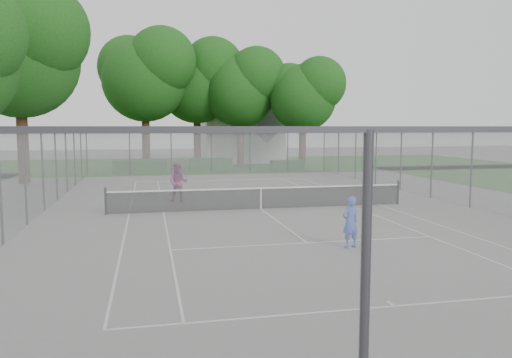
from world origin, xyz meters
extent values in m
plane|color=slate|center=(0.00, 0.00, 0.00)|extent=(120.00, 120.00, 0.00)
cube|color=#204D16|center=(0.00, 26.00, 0.00)|extent=(60.00, 20.00, 0.00)
cube|color=silver|center=(0.00, -11.88, 0.01)|extent=(10.97, 0.06, 0.01)
cube|color=silver|center=(0.00, 11.88, 0.01)|extent=(10.97, 0.06, 0.01)
cube|color=silver|center=(-5.49, 0.00, 0.01)|extent=(0.06, 23.77, 0.01)
cube|color=silver|center=(5.49, 0.00, 0.01)|extent=(0.06, 23.77, 0.01)
cube|color=silver|center=(-4.12, 0.00, 0.01)|extent=(0.06, 23.77, 0.01)
cube|color=silver|center=(4.12, 0.00, 0.01)|extent=(0.06, 23.77, 0.01)
cube|color=silver|center=(0.00, -6.40, 0.01)|extent=(8.23, 0.06, 0.01)
cube|color=silver|center=(0.00, 6.40, 0.01)|extent=(8.23, 0.06, 0.01)
cube|color=silver|center=(0.00, 0.00, 0.01)|extent=(0.06, 12.80, 0.01)
cube|color=silver|center=(0.00, -11.73, 0.01)|extent=(0.06, 0.30, 0.01)
cube|color=silver|center=(0.00, 11.73, 0.01)|extent=(0.06, 0.30, 0.01)
cylinder|color=black|center=(-6.39, 0.00, 0.55)|extent=(0.10, 0.10, 1.10)
cylinder|color=black|center=(6.39, 0.00, 0.55)|extent=(0.10, 0.10, 1.10)
cube|color=black|center=(0.00, 0.00, 0.45)|extent=(12.67, 0.01, 0.86)
cube|color=white|center=(0.00, 0.00, 0.91)|extent=(12.77, 0.03, 0.06)
cube|color=white|center=(0.00, 0.00, 0.44)|extent=(0.05, 0.02, 0.88)
cylinder|color=#38383D|center=(-9.00, 17.00, 1.75)|extent=(0.08, 0.08, 3.50)
cylinder|color=#38383D|center=(9.00, 17.00, 1.75)|extent=(0.08, 0.08, 3.50)
cube|color=slate|center=(0.00, 17.00, 1.75)|extent=(18.00, 0.02, 3.50)
cube|color=slate|center=(-9.00, 0.00, 1.75)|extent=(0.02, 34.00, 3.50)
cube|color=slate|center=(9.00, 0.00, 1.75)|extent=(0.02, 34.00, 3.50)
cube|color=#38383D|center=(0.00, 17.00, 3.50)|extent=(18.00, 0.05, 0.05)
cube|color=#38383D|center=(-9.00, 0.00, 3.50)|extent=(0.05, 34.00, 0.05)
cube|color=#38383D|center=(9.00, 0.00, 3.50)|extent=(0.05, 34.00, 0.05)
cylinder|color=#331D12|center=(-4.84, 22.90, 2.50)|extent=(0.66, 0.66, 4.99)
sphere|color=#123D10|center=(-4.84, 22.90, 7.48)|extent=(7.10, 7.10, 7.10)
sphere|color=#123D10|center=(-3.42, 21.84, 8.90)|extent=(5.68, 5.68, 5.68)
sphere|color=#123D10|center=(-6.08, 23.79, 8.54)|extent=(5.33, 5.33, 5.33)
cylinder|color=#331D12|center=(-0.29, 24.97, 2.43)|extent=(0.66, 0.66, 4.85)
sphere|color=#123D10|center=(-0.29, 24.97, 7.27)|extent=(6.90, 6.90, 6.90)
sphere|color=#123D10|center=(1.09, 23.93, 8.65)|extent=(5.52, 5.52, 5.52)
sphere|color=#123D10|center=(-1.50, 25.83, 8.30)|extent=(5.17, 5.17, 5.17)
cylinder|color=#331D12|center=(3.32, 22.82, 2.21)|extent=(0.64, 0.64, 4.42)
sphere|color=#123D10|center=(3.32, 22.82, 6.61)|extent=(6.28, 6.28, 6.28)
sphere|color=#123D10|center=(4.57, 21.88, 7.87)|extent=(5.02, 5.02, 5.02)
sphere|color=#123D10|center=(2.22, 23.61, 7.55)|extent=(4.71, 4.71, 4.71)
cylinder|color=#331D12|center=(8.26, 20.35, 1.99)|extent=(0.62, 0.62, 3.98)
sphere|color=#123D10|center=(8.26, 20.35, 5.96)|extent=(5.66, 5.66, 5.66)
sphere|color=#123D10|center=(9.39, 19.50, 7.09)|extent=(4.53, 4.53, 4.53)
sphere|color=#123D10|center=(7.27, 21.06, 6.81)|extent=(4.25, 4.25, 4.25)
cylinder|color=#331D12|center=(-12.29, 12.85, 2.57)|extent=(0.67, 0.67, 5.14)
sphere|color=#123D10|center=(-12.29, 12.85, 7.70)|extent=(7.32, 7.32, 7.32)
sphere|color=#123D10|center=(-10.83, 11.75, 9.17)|extent=(5.85, 5.85, 5.85)
cube|color=#194E19|center=(-5.31, 18.48, 0.51)|extent=(4.05, 1.21, 1.01)
cube|color=#194E19|center=(0.16, 18.70, 0.53)|extent=(3.36, 0.96, 1.06)
cube|color=#194E19|center=(6.36, 18.40, 0.41)|extent=(2.71, 0.99, 0.81)
cube|color=beige|center=(4.49, 28.53, 2.85)|extent=(7.59, 5.69, 5.69)
cube|color=#4B4C50|center=(4.49, 28.53, 5.69)|extent=(7.51, 5.88, 7.51)
imported|color=blue|center=(1.04, -7.20, 0.76)|extent=(0.63, 0.50, 1.51)
imported|color=#7D2961|center=(-3.34, 2.82, 0.93)|extent=(1.07, 0.94, 1.85)
camera|label=1|loc=(-4.67, -20.59, 3.52)|focal=35.00mm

